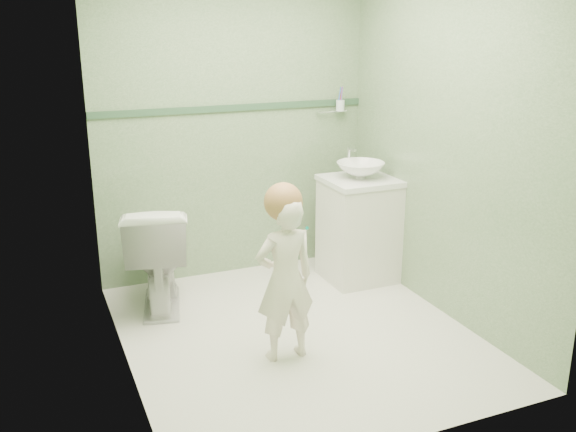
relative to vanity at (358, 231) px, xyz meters
name	(u,v)px	position (x,y,z in m)	size (l,w,h in m)	color
ground	(297,334)	(-0.84, -0.70, -0.40)	(2.50, 2.50, 0.00)	silver
room_shell	(298,157)	(-0.84, -0.70, 0.80)	(2.50, 2.54, 2.40)	gray
trim_stripe	(234,108)	(-0.84, 0.54, 0.95)	(2.20, 0.02, 0.05)	#315138
vanity	(358,231)	(0.00, 0.00, 0.00)	(0.52, 0.50, 0.80)	silver
counter	(360,181)	(0.00, 0.00, 0.41)	(0.54, 0.52, 0.04)	white
basin	(361,170)	(0.00, 0.00, 0.49)	(0.37, 0.37, 0.13)	white
faucet	(349,155)	(0.00, 0.19, 0.57)	(0.03, 0.13, 0.18)	silver
cup_holder	(339,105)	(0.05, 0.48, 0.93)	(0.26, 0.07, 0.21)	silver
toilet	(158,255)	(-1.58, 0.10, -0.01)	(0.44, 0.77, 0.79)	white
toddler	(285,280)	(-1.02, -0.94, 0.11)	(0.37, 0.25, 1.03)	white
hair_cap	(283,202)	(-1.02, -0.92, 0.59)	(0.23, 0.23, 0.23)	#A77141
teal_toothbrush	(306,227)	(-0.95, -1.06, 0.47)	(0.11, 0.13, 0.08)	#049790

